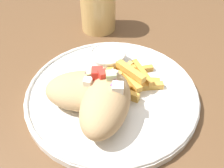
# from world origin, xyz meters

# --- Properties ---
(table) EXTENTS (1.52, 1.52, 0.75)m
(table) POSITION_xyz_m (0.00, 0.00, 0.69)
(table) COLOR brown
(table) RESTS_ON ground_plane
(plate) EXTENTS (0.30, 0.30, 0.02)m
(plate) POSITION_xyz_m (0.01, -0.06, 0.76)
(plate) COLOR white
(plate) RESTS_ON table
(pita_sandwich_near) EXTENTS (0.15, 0.15, 0.07)m
(pita_sandwich_near) POSITION_xyz_m (-0.03, -0.10, 0.80)
(pita_sandwich_near) COLOR tan
(pita_sandwich_near) RESTS_ON plate
(pita_sandwich_far) EXTENTS (0.15, 0.14, 0.06)m
(pita_sandwich_far) POSITION_xyz_m (-0.04, -0.05, 0.79)
(pita_sandwich_far) COLOR tan
(pita_sandwich_far) RESTS_ON plate
(fries_pile) EXTENTS (0.12, 0.10, 0.04)m
(fries_pile) POSITION_xyz_m (0.05, -0.05, 0.77)
(fries_pile) COLOR gold
(fries_pile) RESTS_ON plate
(sauce_ramekin) EXTENTS (0.07, 0.07, 0.03)m
(sauce_ramekin) POSITION_xyz_m (0.05, 0.01, 0.78)
(sauce_ramekin) COLOR white
(sauce_ramekin) RESTS_ON plate
(water_glass) EXTENTS (0.08, 0.08, 0.13)m
(water_glass) POSITION_xyz_m (0.11, 0.16, 0.81)
(water_glass) COLOR tan
(water_glass) RESTS_ON table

